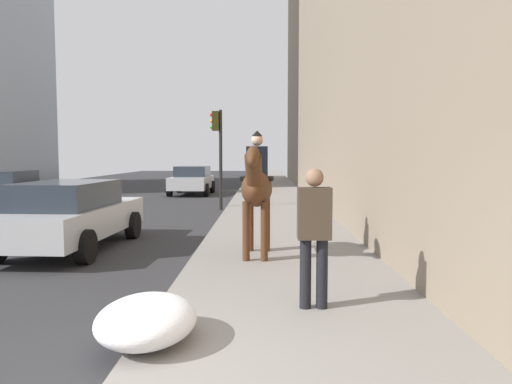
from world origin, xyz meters
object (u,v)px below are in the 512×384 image
object	(u,v)px
car_near_lane	(192,180)
car_mid_lane	(71,214)
car_far_lane	(8,189)
traffic_light_near_curb	(218,143)
mounted_horse_near	(257,187)
pedestrian_greeting	(314,228)

from	to	relation	value
car_near_lane	car_mid_lane	distance (m)	14.74
car_mid_lane	car_far_lane	bearing A→B (deg)	37.70
car_near_lane	car_far_lane	world-z (taller)	same
car_near_lane	traffic_light_near_curb	size ratio (longest dim) A/B	1.14
car_near_lane	car_far_lane	size ratio (longest dim) A/B	1.05
mounted_horse_near	traffic_light_near_curb	bearing A→B (deg)	-167.20
car_mid_lane	pedestrian_greeting	bearing A→B (deg)	-130.00
car_far_lane	mounted_horse_near	bearing A→B (deg)	-136.14
mounted_horse_near	car_far_lane	world-z (taller)	mounted_horse_near
traffic_light_near_curb	car_near_lane	bearing A→B (deg)	15.60
pedestrian_greeting	car_mid_lane	world-z (taller)	pedestrian_greeting
mounted_horse_near	car_far_lane	xyz separation A→B (m)	(8.58, 9.08, -0.65)
pedestrian_greeting	car_mid_lane	size ratio (longest dim) A/B	0.37
car_mid_lane	car_far_lane	distance (m)	9.02
mounted_horse_near	pedestrian_greeting	bearing A→B (deg)	16.65
pedestrian_greeting	traffic_light_near_curb	bearing A→B (deg)	10.38
car_near_lane	car_mid_lane	size ratio (longest dim) A/B	0.90
car_near_lane	pedestrian_greeting	bearing A→B (deg)	13.44
car_mid_lane	traffic_light_near_curb	distance (m)	8.21
car_mid_lane	car_far_lane	xyz separation A→B (m)	(7.38, 5.19, 0.00)
car_near_lane	traffic_light_near_curb	distance (m)	7.52
pedestrian_greeting	car_far_lane	size ratio (longest dim) A/B	0.43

